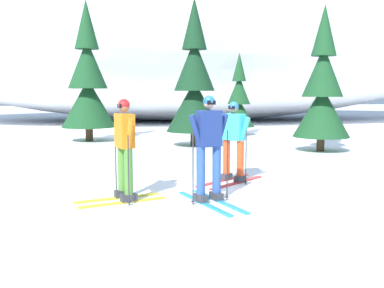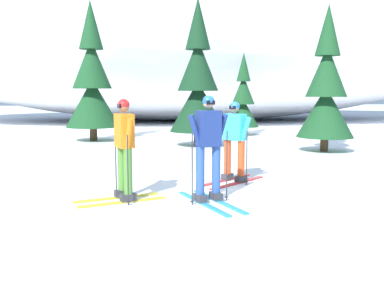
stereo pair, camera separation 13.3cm
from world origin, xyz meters
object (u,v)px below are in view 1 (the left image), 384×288
(pine_tree_far_left, at_px, (88,83))
(skier_cyan_jacket, at_px, (233,140))
(pine_tree_center_left, at_px, (194,85))
(skier_orange_jacket, at_px, (124,147))
(pine_tree_center_right, at_px, (239,101))
(skier_navy_jacket, at_px, (209,147))
(pine_tree_far_right, at_px, (322,91))

(pine_tree_far_left, bearing_deg, skier_cyan_jacket, -66.34)
(pine_tree_center_left, bearing_deg, skier_cyan_jacket, -91.33)
(skier_orange_jacket, distance_m, pine_tree_center_right, 12.52)
(pine_tree_far_left, bearing_deg, skier_navy_jacket, -74.04)
(skier_orange_jacket, bearing_deg, pine_tree_center_left, 72.47)
(skier_navy_jacket, distance_m, skier_orange_jacket, 1.49)
(pine_tree_far_left, bearing_deg, pine_tree_center_right, 13.26)
(skier_cyan_jacket, relative_size, pine_tree_far_left, 0.31)
(pine_tree_far_right, bearing_deg, pine_tree_center_left, 152.00)
(skier_orange_jacket, distance_m, pine_tree_far_left, 10.10)
(skier_navy_jacket, height_order, pine_tree_far_left, pine_tree_far_left)
(pine_tree_center_left, distance_m, pine_tree_center_right, 4.60)
(pine_tree_center_right, height_order, pine_tree_far_right, pine_tree_far_right)
(pine_tree_center_left, relative_size, pine_tree_far_right, 1.11)
(pine_tree_center_left, bearing_deg, skier_orange_jacket, -107.53)
(skier_navy_jacket, bearing_deg, skier_orange_jacket, 167.72)
(pine_tree_far_left, distance_m, pine_tree_center_left, 4.48)
(skier_cyan_jacket, distance_m, skier_orange_jacket, 2.64)
(skier_orange_jacket, xyz_separation_m, pine_tree_far_left, (-1.47, 9.90, 1.35))
(skier_orange_jacket, relative_size, pine_tree_far_right, 0.38)
(pine_tree_far_left, xyz_separation_m, pine_tree_far_right, (7.79, -4.25, -0.33))
(skier_navy_jacket, xyz_separation_m, pine_tree_far_right, (4.86, 5.97, 1.00))
(pine_tree_far_right, bearing_deg, pine_tree_center_right, 102.27)
(pine_tree_center_right, xyz_separation_m, pine_tree_far_right, (1.26, -5.79, 0.42))
(skier_navy_jacket, relative_size, skier_orange_jacket, 1.03)
(skier_cyan_jacket, xyz_separation_m, pine_tree_center_left, (0.15, 6.40, 1.29))
(skier_navy_jacket, relative_size, pine_tree_far_right, 0.39)
(skier_cyan_jacket, height_order, pine_tree_center_left, pine_tree_center_left)
(skier_cyan_jacket, bearing_deg, pine_tree_center_left, 88.67)
(skier_orange_jacket, bearing_deg, pine_tree_far_left, 98.45)
(skier_navy_jacket, height_order, pine_tree_center_left, pine_tree_center_left)
(skier_navy_jacket, distance_m, pine_tree_far_right, 7.77)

